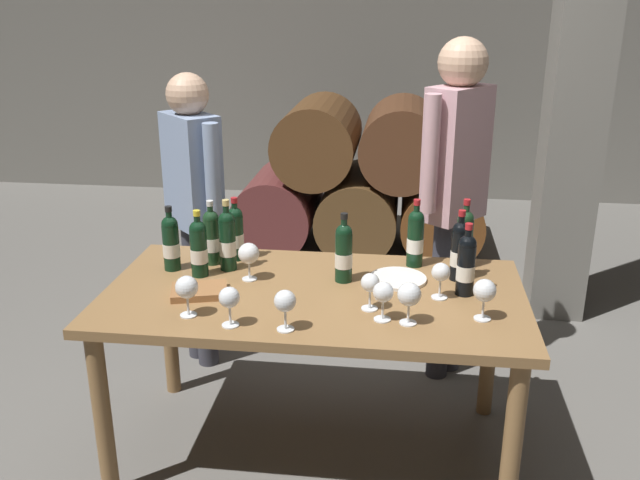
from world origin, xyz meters
name	(u,v)px	position (x,y,z in m)	size (l,w,h in m)	color
ground_plane	(314,449)	(0.00, 0.00, 0.00)	(14.00, 14.00, 0.00)	#66635E
cellar_back_wall	(373,48)	(0.00, 4.20, 1.40)	(10.00, 0.24, 2.80)	slate
barrel_stack	(359,183)	(0.00, 2.60, 0.52)	(1.86, 0.90, 1.15)	brown
stone_pillar	(576,103)	(1.30, 1.60, 1.30)	(0.32, 0.32, 2.60)	slate
dining_table	(314,312)	(0.00, 0.00, 0.67)	(1.70, 0.90, 0.76)	olive
wine_bottle_0	(227,240)	(-0.40, 0.19, 0.90)	(0.07, 0.07, 0.32)	black
wine_bottle_1	(199,248)	(-0.50, 0.11, 0.89)	(0.07, 0.07, 0.29)	black
wine_bottle_2	(460,250)	(0.59, 0.20, 0.89)	(0.07, 0.07, 0.30)	black
wine_bottle_3	(236,233)	(-0.40, 0.31, 0.89)	(0.07, 0.07, 0.29)	black
wine_bottle_4	(415,237)	(0.40, 0.34, 0.89)	(0.07, 0.07, 0.30)	black
wine_bottle_5	(464,238)	(0.61, 0.34, 0.89)	(0.07, 0.07, 0.31)	#19381E
wine_bottle_6	(344,252)	(0.11, 0.13, 0.89)	(0.07, 0.07, 0.30)	black
wine_bottle_7	(171,242)	(-0.64, 0.16, 0.88)	(0.07, 0.07, 0.29)	black
wine_bottle_8	(212,236)	(-0.49, 0.25, 0.89)	(0.07, 0.07, 0.29)	#19381E
wine_bottle_9	(466,264)	(0.60, 0.05, 0.89)	(0.07, 0.07, 0.30)	black
wine_glass_0	(485,291)	(0.65, -0.17, 0.87)	(0.09, 0.09, 0.16)	white
wine_glass_1	(187,288)	(-0.44, -0.28, 0.87)	(0.09, 0.09, 0.16)	white
wine_glass_2	(285,302)	(-0.06, -0.35, 0.87)	(0.08, 0.08, 0.15)	white
wine_glass_3	(229,299)	(-0.26, -0.34, 0.87)	(0.08, 0.08, 0.15)	white
wine_glass_4	(383,293)	(0.29, -0.22, 0.87)	(0.08, 0.08, 0.15)	white
wine_glass_5	(441,273)	(0.50, 0.00, 0.86)	(0.07, 0.07, 0.15)	white
wine_glass_6	(370,284)	(0.23, -0.14, 0.86)	(0.07, 0.07, 0.15)	white
wine_glass_7	(409,295)	(0.38, -0.24, 0.87)	(0.09, 0.09, 0.16)	white
wine_glass_8	(249,254)	(-0.29, 0.09, 0.87)	(0.09, 0.09, 0.16)	white
tasting_notebook	(199,291)	(-0.45, -0.09, 0.77)	(0.22, 0.16, 0.03)	#936038
serving_plate	(398,279)	(0.34, 0.16, 0.77)	(0.24, 0.24, 0.01)	white
sommelier_presenting	(455,181)	(0.59, 0.75, 1.04)	(0.34, 0.41, 1.72)	#383842
taster_seated_left	(194,197)	(-0.71, 0.72, 0.92)	(0.37, 0.38, 1.54)	#383842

